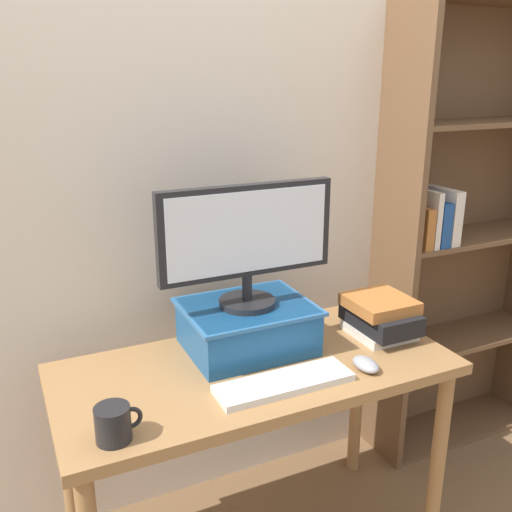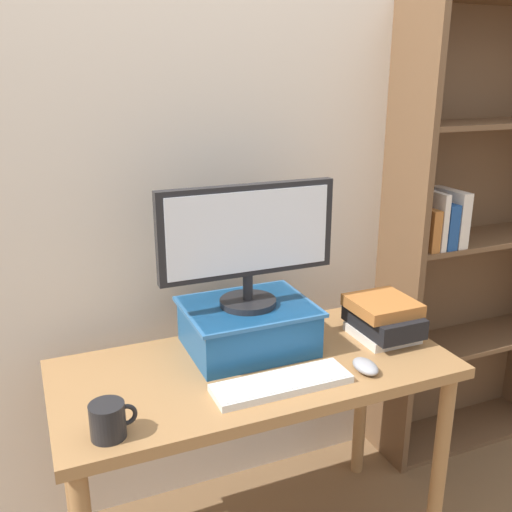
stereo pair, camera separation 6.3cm
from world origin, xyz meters
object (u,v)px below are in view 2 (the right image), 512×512
(computer_mouse, at_px, (365,366))
(book_stack, at_px, (383,318))
(computer_monitor, at_px, (248,238))
(desk, at_px, (255,392))
(bookshelf_unit, at_px, (473,236))
(riser_box, at_px, (248,325))
(keyboard, at_px, (282,383))
(coffee_mug, at_px, (109,420))

(computer_mouse, distance_m, book_stack, 0.27)
(computer_monitor, bearing_deg, desk, -101.28)
(bookshelf_unit, relative_size, riser_box, 4.56)
(keyboard, height_order, computer_mouse, computer_mouse)
(computer_mouse, bearing_deg, desk, 149.30)
(computer_mouse, bearing_deg, coffee_mug, -177.99)
(coffee_mug, bearing_deg, keyboard, 5.20)
(coffee_mug, bearing_deg, bookshelf_unit, 17.63)
(bookshelf_unit, distance_m, computer_mouse, 0.99)
(bookshelf_unit, xyz_separation_m, book_stack, (-0.66, -0.30, -0.14))
(desk, xyz_separation_m, keyboard, (0.02, -0.16, 0.11))
(desk, bearing_deg, bookshelf_unit, 15.40)
(computer_mouse, xyz_separation_m, coffee_mug, (-0.77, -0.03, 0.03))
(desk, relative_size, computer_monitor, 2.15)
(desk, bearing_deg, book_stack, 1.07)
(desk, xyz_separation_m, riser_box, (0.02, 0.11, 0.18))
(desk, height_order, computer_monitor, computer_monitor)
(bookshelf_unit, height_order, riser_box, bookshelf_unit)
(riser_box, relative_size, computer_mouse, 3.98)
(riser_box, distance_m, keyboard, 0.28)
(bookshelf_unit, bearing_deg, desk, -164.60)
(desk, distance_m, riser_box, 0.21)
(keyboard, bearing_deg, computer_mouse, -3.85)
(riser_box, height_order, computer_mouse, riser_box)
(computer_monitor, relative_size, keyboard, 1.40)
(computer_mouse, distance_m, coffee_mug, 0.77)
(desk, bearing_deg, coffee_mug, -157.33)
(bookshelf_unit, height_order, keyboard, bookshelf_unit)
(coffee_mug, bearing_deg, computer_mouse, 2.01)
(desk, bearing_deg, riser_box, 78.87)
(desk, relative_size, bookshelf_unit, 0.66)
(desk, bearing_deg, computer_mouse, -30.70)
(computer_mouse, bearing_deg, computer_monitor, 133.50)
(keyboard, relative_size, coffee_mug, 3.44)
(bookshelf_unit, bearing_deg, computer_monitor, -169.74)
(book_stack, bearing_deg, keyboard, -160.34)
(riser_box, height_order, book_stack, riser_box)
(book_stack, bearing_deg, computer_mouse, -135.58)
(riser_box, bearing_deg, bookshelf_unit, 10.18)
(riser_box, xyz_separation_m, book_stack, (0.46, -0.10, -0.01))
(book_stack, bearing_deg, desk, -178.93)
(computer_mouse, height_order, coffee_mug, coffee_mug)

